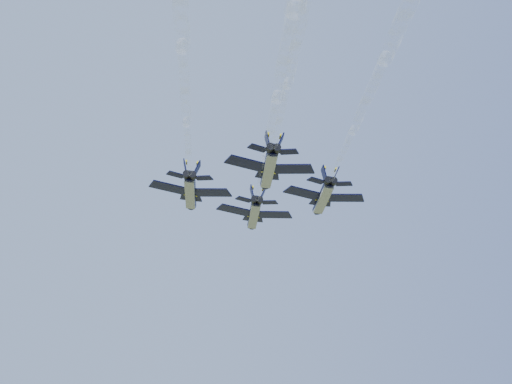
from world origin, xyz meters
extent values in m
cylinder|color=black|center=(4.15, 8.15, 92.33)|extent=(3.39, 12.56, 1.75)
cone|color=black|center=(5.14, 15.53, 92.33)|extent=(2.06, 2.65, 1.75)
ellipsoid|color=black|center=(4.63, 11.31, 92.85)|extent=(1.28, 2.36, 0.86)
cube|color=gray|center=(4.09, 8.16, 91.73)|extent=(2.91, 11.26, 0.56)
cube|color=black|center=(0.90, 7.83, 92.56)|extent=(5.88, 3.93, 0.72)
cube|color=#FFEC0D|center=(1.12, 9.41, 92.66)|extent=(5.25, 1.27, 0.74)
cube|color=black|center=(7.19, 6.99, 91.91)|extent=(6.20, 5.06, 0.72)
cube|color=#FFEC0D|center=(7.41, 8.57, 92.01)|extent=(4.90, 2.58, 0.74)
cube|color=black|center=(1.42, 2.53, 92.53)|extent=(2.74, 2.06, 0.38)
cube|color=black|center=(5.31, 2.00, 92.13)|extent=(2.86, 2.51, 0.38)
cube|color=black|center=(2.80, 3.00, 93.72)|extent=(0.93, 2.13, 2.42)
cube|color=black|center=(4.37, 2.79, 93.56)|extent=(1.39, 2.20, 2.29)
cylinder|color=black|center=(2.85, 1.67, 92.28)|extent=(1.27, 1.27, 1.13)
cylinder|color=black|center=(3.68, 1.56, 92.20)|extent=(1.27, 1.27, 1.13)
cylinder|color=black|center=(-7.21, -0.27, 92.33)|extent=(3.39, 12.56, 1.75)
cone|color=black|center=(-6.22, 7.10, 92.33)|extent=(2.06, 2.65, 1.75)
ellipsoid|color=black|center=(-6.73, 2.88, 92.85)|extent=(1.28, 2.36, 0.86)
cube|color=gray|center=(-7.27, -0.26, 91.73)|extent=(2.91, 11.26, 0.56)
cube|color=black|center=(-10.46, -0.59, 92.56)|extent=(5.88, 3.93, 0.72)
cube|color=#FFEC0D|center=(-10.24, 0.99, 92.66)|extent=(5.25, 1.27, 0.74)
cube|color=black|center=(-4.17, -1.44, 91.91)|extent=(6.20, 5.06, 0.72)
cube|color=#FFEC0D|center=(-3.95, 0.14, 92.01)|extent=(4.90, 2.58, 0.74)
cube|color=black|center=(-9.94, -5.90, 92.53)|extent=(2.74, 2.06, 0.38)
cube|color=black|center=(-6.06, -6.42, 92.13)|extent=(2.86, 2.51, 0.38)
cube|color=black|center=(-8.57, -5.42, 93.72)|extent=(0.93, 2.13, 2.42)
cube|color=black|center=(-6.99, -5.63, 93.56)|extent=(1.39, 2.20, 2.29)
cylinder|color=black|center=(-8.51, -6.75, 92.28)|extent=(1.27, 1.27, 1.13)
cylinder|color=black|center=(-7.68, -6.86, 92.20)|extent=(1.27, 1.27, 1.13)
cylinder|color=black|center=(12.87, -1.95, 92.33)|extent=(3.39, 12.56, 1.75)
cone|color=black|center=(13.86, 5.43, 92.33)|extent=(2.06, 2.65, 1.75)
ellipsoid|color=black|center=(13.34, 1.21, 92.85)|extent=(1.28, 2.36, 0.86)
cube|color=gray|center=(12.81, -1.94, 91.73)|extent=(2.91, 11.26, 0.56)
cube|color=black|center=(9.61, -2.27, 92.56)|extent=(5.88, 3.93, 0.72)
cube|color=#FFEC0D|center=(9.83, -0.69, 92.66)|extent=(5.25, 1.27, 0.74)
cube|color=black|center=(15.90, -3.11, 91.91)|extent=(6.20, 5.06, 0.72)
cube|color=#FFEC0D|center=(16.13, -1.53, 92.01)|extent=(4.90, 2.58, 0.74)
cube|color=black|center=(10.14, -7.57, 92.53)|extent=(2.74, 2.06, 0.38)
cube|color=black|center=(14.02, -8.09, 92.13)|extent=(2.86, 2.51, 0.38)
cube|color=black|center=(11.51, -7.09, 93.72)|extent=(0.93, 2.13, 2.42)
cube|color=black|center=(13.08, -7.30, 93.56)|extent=(1.39, 2.20, 2.29)
cylinder|color=black|center=(11.57, -8.43, 92.28)|extent=(1.27, 1.27, 1.13)
cylinder|color=black|center=(12.40, -8.54, 92.20)|extent=(1.27, 1.27, 1.13)
cylinder|color=black|center=(2.26, -11.75, 92.33)|extent=(3.39, 12.56, 1.75)
cone|color=black|center=(3.25, -4.38, 92.33)|extent=(2.06, 2.65, 1.75)
ellipsoid|color=black|center=(2.74, -8.60, 92.85)|extent=(1.28, 2.36, 0.86)
cube|color=gray|center=(2.20, -11.74, 91.73)|extent=(2.91, 11.26, 0.56)
cube|color=black|center=(-0.99, -12.07, 92.56)|extent=(5.88, 3.93, 0.72)
cube|color=#FFEC0D|center=(-0.77, -10.49, 92.66)|extent=(5.25, 1.27, 0.74)
cube|color=black|center=(5.30, -12.92, 91.91)|extent=(6.20, 5.06, 0.72)
cube|color=#FFEC0D|center=(5.52, -11.34, 92.01)|extent=(4.90, 2.58, 0.74)
cube|color=black|center=(-0.47, -17.38, 92.53)|extent=(2.74, 2.06, 0.38)
cube|color=black|center=(3.42, -17.90, 92.13)|extent=(2.86, 2.51, 0.38)
cube|color=black|center=(0.91, -16.90, 93.72)|extent=(0.93, 2.13, 2.42)
cube|color=black|center=(2.48, -17.11, 93.56)|extent=(1.39, 2.20, 2.29)
cylinder|color=black|center=(0.96, -18.23, 92.28)|extent=(1.27, 1.27, 1.13)
cylinder|color=black|center=(1.80, -18.35, 92.20)|extent=(1.27, 1.27, 1.13)
cylinder|color=white|center=(2.15, -6.76, 92.33)|extent=(3.23, 17.41, 0.93)
cylinder|color=white|center=(-0.03, -23.07, 92.33)|extent=(3.58, 17.45, 1.28)
cylinder|color=white|center=(-2.22, -39.37, 92.33)|extent=(3.99, 17.51, 1.69)
cylinder|color=white|center=(-9.21, -15.18, 92.33)|extent=(3.23, 17.41, 0.93)
cylinder|color=white|center=(-11.39, -31.49, 92.33)|extent=(3.58, 17.45, 1.28)
cylinder|color=white|center=(-13.58, -47.80, 92.33)|extent=(3.99, 17.51, 1.69)
cylinder|color=white|center=(10.87, -16.86, 92.33)|extent=(3.23, 17.41, 0.93)
cylinder|color=white|center=(8.68, -33.17, 92.33)|extent=(3.58, 17.45, 1.28)
cylinder|color=white|center=(6.50, -49.47, 92.33)|extent=(3.99, 17.51, 1.69)
cylinder|color=white|center=(0.27, -26.67, 92.33)|extent=(3.23, 17.41, 0.93)
cylinder|color=white|center=(-1.92, -42.97, 92.33)|extent=(3.58, 17.45, 1.28)
camera|label=1|loc=(-17.39, -99.73, 55.99)|focal=50.00mm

